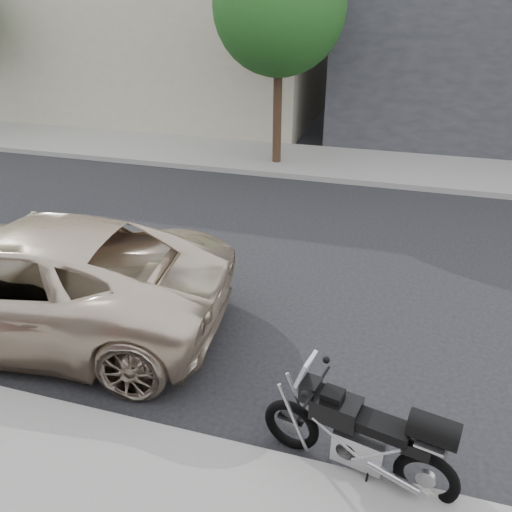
% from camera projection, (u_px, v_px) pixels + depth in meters
% --- Properties ---
extents(ground, '(120.00, 120.00, 0.00)m').
position_uv_depth(ground, '(302.00, 275.00, 8.84)').
color(ground, black).
rests_on(ground, ground).
extents(far_sidewalk, '(44.00, 3.00, 0.15)m').
position_uv_depth(far_sidewalk, '(348.00, 165.00, 14.33)').
color(far_sidewalk, gray).
rests_on(far_sidewalk, ground).
extents(far_building_cream, '(14.00, 11.00, 8.00)m').
position_uv_depth(far_building_cream, '(159.00, 6.00, 20.70)').
color(far_building_cream, '#A49D83').
rests_on(far_building_cream, ground).
extents(street_tree_mid, '(3.40, 3.40, 5.70)m').
position_uv_depth(street_tree_mid, '(279.00, 7.00, 12.52)').
color(street_tree_mid, '#39261A').
rests_on(street_tree_mid, far_sidewalk).
extents(motorcycle, '(2.02, 0.74, 1.29)m').
position_uv_depth(motorcycle, '(371.00, 436.00, 4.89)').
color(motorcycle, black).
rests_on(motorcycle, ground).
extents(minivan, '(6.07, 3.33, 1.61)m').
position_uv_depth(minivan, '(27.00, 278.00, 7.13)').
color(minivan, beige).
rests_on(minivan, ground).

